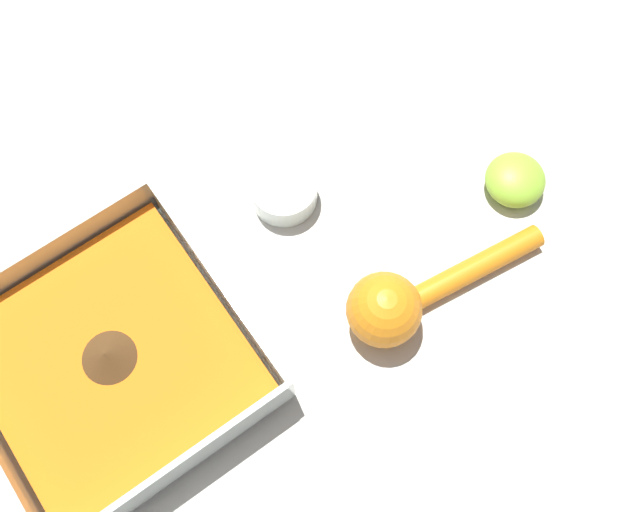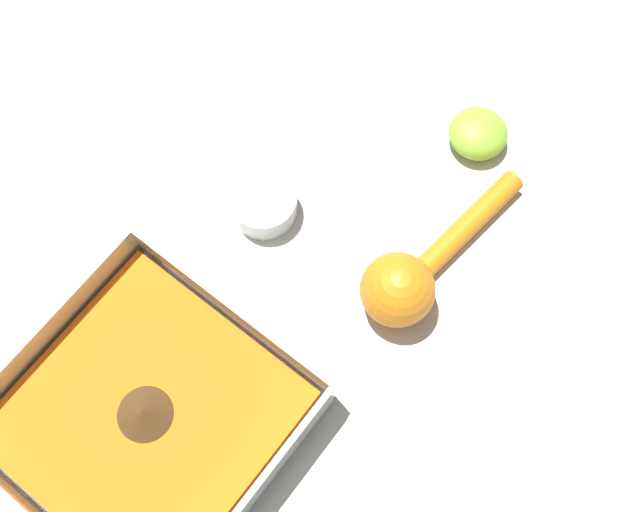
% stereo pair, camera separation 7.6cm
% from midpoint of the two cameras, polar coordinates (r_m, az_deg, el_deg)
% --- Properties ---
extents(ground_plane, '(4.00, 4.00, 0.00)m').
position_cam_midpoint_polar(ground_plane, '(0.78, -9.75, -6.85)').
color(ground_plane, beige).
extents(square_dish, '(0.26, 0.26, 0.07)m').
position_cam_midpoint_polar(square_dish, '(0.76, -12.68, -8.29)').
color(square_dish, silver).
rests_on(square_dish, ground_plane).
extents(spice_bowl, '(0.07, 0.07, 0.03)m').
position_cam_midpoint_polar(spice_bowl, '(0.80, -0.08, 4.56)').
color(spice_bowl, silver).
rests_on(spice_bowl, ground_plane).
extents(lemon_squeezer, '(0.08, 0.23, 0.08)m').
position_cam_midpoint_polar(lemon_squeezer, '(0.75, 9.03, -3.88)').
color(lemon_squeezer, orange).
rests_on(lemon_squeezer, ground_plane).
extents(lemon_half, '(0.07, 0.07, 0.04)m').
position_cam_midpoint_polar(lemon_half, '(0.85, 17.15, 5.23)').
color(lemon_half, '#93CC38').
rests_on(lemon_half, ground_plane).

